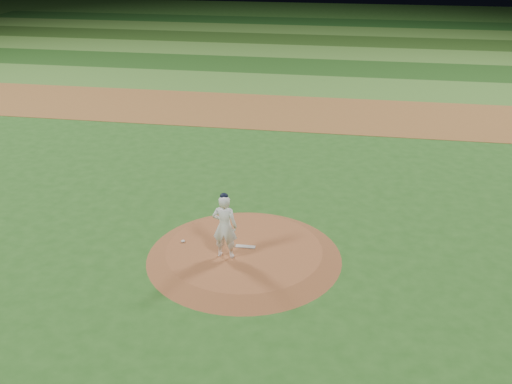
% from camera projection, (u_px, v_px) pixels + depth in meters
% --- Properties ---
extents(ground, '(120.00, 120.00, 0.00)m').
position_uv_depth(ground, '(244.00, 256.00, 16.14)').
color(ground, '#27591D').
rests_on(ground, ground).
extents(infield_dirt_band, '(70.00, 6.00, 0.02)m').
position_uv_depth(infield_dirt_band, '(296.00, 112.00, 28.65)').
color(infield_dirt_band, brown).
rests_on(infield_dirt_band, ground).
extents(outfield_stripe_0, '(70.00, 5.00, 0.02)m').
position_uv_depth(outfield_stripe_0, '(306.00, 85.00, 33.57)').
color(outfield_stripe_0, '#42762B').
rests_on(outfield_stripe_0, ground).
extents(outfield_stripe_1, '(70.00, 5.00, 0.02)m').
position_uv_depth(outfield_stripe_1, '(312.00, 67.00, 38.04)').
color(outfield_stripe_1, '#1D4616').
rests_on(outfield_stripe_1, ground).
extents(outfield_stripe_2, '(70.00, 5.00, 0.02)m').
position_uv_depth(outfield_stripe_2, '(317.00, 52.00, 42.51)').
color(outfield_stripe_2, '#43762A').
rests_on(outfield_stripe_2, ground).
extents(outfield_stripe_3, '(70.00, 5.00, 0.02)m').
position_uv_depth(outfield_stripe_3, '(322.00, 40.00, 46.97)').
color(outfield_stripe_3, '#214215').
rests_on(outfield_stripe_3, ground).
extents(outfield_stripe_4, '(70.00, 5.00, 0.02)m').
position_uv_depth(outfield_stripe_4, '(325.00, 30.00, 51.44)').
color(outfield_stripe_4, '#3D6C27').
rests_on(outfield_stripe_4, ground).
extents(outfield_stripe_5, '(70.00, 5.00, 0.02)m').
position_uv_depth(outfield_stripe_5, '(328.00, 22.00, 55.91)').
color(outfield_stripe_5, '#174115').
rests_on(outfield_stripe_5, ground).
extents(pitchers_mound, '(5.50, 5.50, 0.25)m').
position_uv_depth(pitchers_mound, '(244.00, 253.00, 16.09)').
color(pitchers_mound, brown).
rests_on(pitchers_mound, ground).
extents(pitching_rubber, '(0.56, 0.15, 0.03)m').
position_uv_depth(pitching_rubber, '(245.00, 247.00, 16.12)').
color(pitching_rubber, beige).
rests_on(pitching_rubber, pitchers_mound).
extents(rosin_bag, '(0.12, 0.12, 0.06)m').
position_uv_depth(rosin_bag, '(183.00, 241.00, 16.37)').
color(rosin_bag, beige).
rests_on(rosin_bag, pitchers_mound).
extents(pitcher_on_mound, '(0.70, 0.47, 1.91)m').
position_uv_depth(pitcher_on_mound, '(225.00, 226.00, 15.28)').
color(pitcher_on_mound, white).
rests_on(pitcher_on_mound, pitchers_mound).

